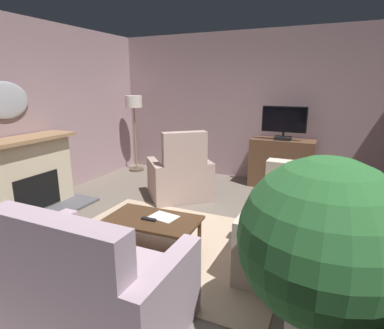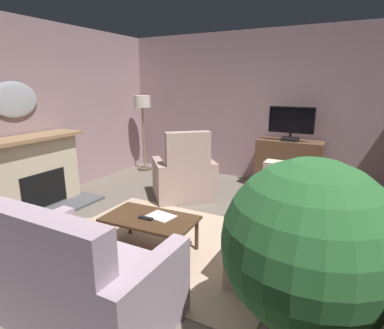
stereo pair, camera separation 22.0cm
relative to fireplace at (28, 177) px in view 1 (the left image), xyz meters
The scene contains 17 objects.
ground_plane 2.58m from the fireplace, ahead, with size 6.19×6.26×0.04m, color #665B51.
wall_back 4.06m from the fireplace, 50.72° to the left, with size 6.19×0.10×2.80m, color gray.
wall_left 0.95m from the fireplace, 149.53° to the left, with size 0.10×6.26×2.80m, color gray.
rug_central 2.40m from the fireplace, ahead, with size 2.66×1.98×0.01m, color tan.
fireplace is the anchor object (origin of this frame).
wall_mirror_oval 1.12m from the fireplace, behind, with size 0.06×0.73×0.52m, color #B2B7BF.
tv_cabinet 4.18m from the fireplace, 40.71° to the left, with size 1.11×0.50×0.88m.
television 4.19m from the fireplace, 40.15° to the left, with size 0.76×0.20×0.59m.
coffee_table 2.29m from the fireplace, ahead, with size 1.05×0.63×0.41m.
tv_remote 2.27m from the fireplace, ahead, with size 0.17×0.05×0.02m, color black.
folded_newspaper 2.37m from the fireplace, ahead, with size 0.30×0.22×0.01m, color silver.
sofa_floral 2.78m from the fireplace, 29.91° to the right, with size 1.43×0.86×1.01m.
armchair_facing_sofa 2.27m from the fireplace, 38.45° to the left, with size 1.24×1.23×1.14m.
armchair_by_fireplace 3.68m from the fireplace, ahead, with size 0.86×0.87×1.07m.
potted_plant_tall_palm_by_window 4.11m from the fireplace, 13.02° to the right, with size 1.12×1.12×1.41m.
cat 1.30m from the fireplace, 14.09° to the right, with size 0.52×0.58×0.19m.
floor_lamp 2.67m from the fireplace, 87.42° to the left, with size 0.35×0.35×1.60m.
Camera 1 is at (1.47, -3.16, 1.85)m, focal length 29.38 mm.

